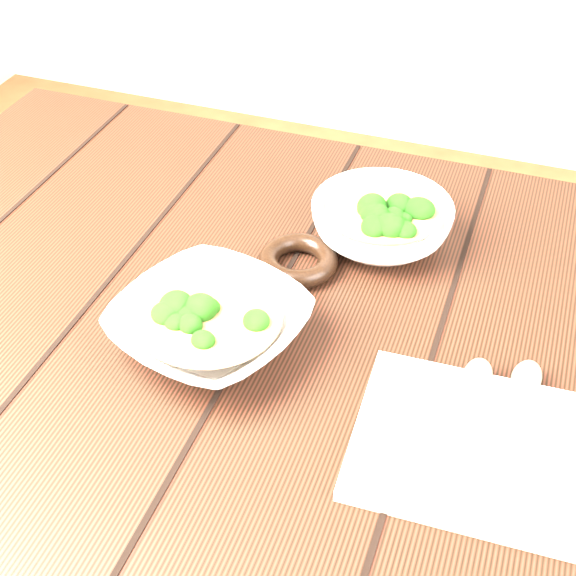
{
  "coord_description": "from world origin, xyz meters",
  "views": [
    {
      "loc": [
        0.24,
        -0.66,
        1.37
      ],
      "look_at": [
        0.01,
        -0.01,
        0.8
      ],
      "focal_mm": 50.0,
      "sensor_mm": 36.0,
      "label": 1
    }
  ],
  "objects_px": {
    "soup_bowl_back": "(381,221)",
    "trivet": "(298,260)",
    "napkin": "(476,447)",
    "table": "(283,381)",
    "soup_bowl_front": "(210,324)"
  },
  "relations": [
    {
      "from": "table",
      "to": "trivet",
      "type": "relative_size",
      "value": 12.12
    },
    {
      "from": "soup_bowl_back",
      "to": "napkin",
      "type": "relative_size",
      "value": 1.0
    },
    {
      "from": "soup_bowl_front",
      "to": "napkin",
      "type": "xyz_separation_m",
      "value": [
        0.3,
        -0.06,
        -0.02
      ]
    },
    {
      "from": "napkin",
      "to": "soup_bowl_back",
      "type": "bearing_deg",
      "value": 117.75
    },
    {
      "from": "table",
      "to": "soup_bowl_back",
      "type": "xyz_separation_m",
      "value": [
        0.07,
        0.17,
        0.15
      ]
    },
    {
      "from": "trivet",
      "to": "table",
      "type": "bearing_deg",
      "value": -83.22
    },
    {
      "from": "soup_bowl_back",
      "to": "napkin",
      "type": "height_order",
      "value": "soup_bowl_back"
    },
    {
      "from": "soup_bowl_back",
      "to": "trivet",
      "type": "bearing_deg",
      "value": -132.51
    },
    {
      "from": "table",
      "to": "soup_bowl_back",
      "type": "distance_m",
      "value": 0.24
    },
    {
      "from": "soup_bowl_front",
      "to": "trivet",
      "type": "bearing_deg",
      "value": 72.74
    },
    {
      "from": "soup_bowl_back",
      "to": "trivet",
      "type": "relative_size",
      "value": 2.36
    },
    {
      "from": "soup_bowl_front",
      "to": "soup_bowl_back",
      "type": "bearing_deg",
      "value": 62.08
    },
    {
      "from": "soup_bowl_front",
      "to": "trivet",
      "type": "relative_size",
      "value": 2.55
    },
    {
      "from": "soup_bowl_front",
      "to": "soup_bowl_back",
      "type": "height_order",
      "value": "soup_bowl_back"
    },
    {
      "from": "soup_bowl_back",
      "to": "soup_bowl_front",
      "type": "bearing_deg",
      "value": -117.92
    }
  ]
}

